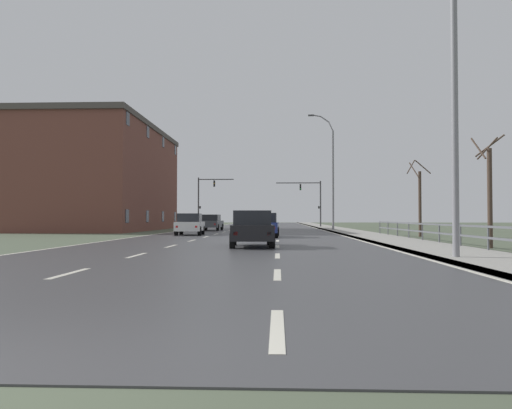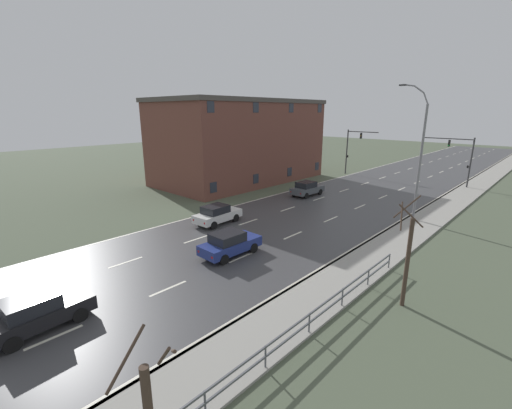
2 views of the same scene
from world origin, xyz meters
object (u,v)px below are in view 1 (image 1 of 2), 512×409
(street_lamp_midground, at_px, (331,174))
(car_far_left, at_px, (252,229))
(street_lamp_foreground, at_px, (450,71))
(traffic_signal_left, at_px, (204,195))
(traffic_signal_right, at_px, (312,196))
(car_distant, at_px, (264,225))
(car_near_right, at_px, (190,224))
(brick_building, at_px, (99,178))
(car_near_left, at_px, (212,222))

(street_lamp_midground, bearing_deg, car_far_left, -103.31)
(street_lamp_foreground, distance_m, traffic_signal_left, 51.76)
(traffic_signal_right, bearing_deg, car_distant, -99.09)
(car_far_left, relative_size, car_distant, 1.02)
(car_far_left, bearing_deg, street_lamp_foreground, -50.07)
(car_near_right, xyz_separation_m, brick_building, (-11.84, 14.35, 4.47))
(car_far_left, xyz_separation_m, car_near_right, (-5.22, 14.44, 0.00))
(car_far_left, relative_size, brick_building, 0.19)
(traffic_signal_right, height_order, car_near_right, traffic_signal_right)
(traffic_signal_right, xyz_separation_m, car_far_left, (-5.55, -43.89, -3.23))
(car_far_left, bearing_deg, traffic_signal_right, 79.43)
(traffic_signal_left, height_order, car_far_left, traffic_signal_left)
(street_lamp_foreground, relative_size, car_near_right, 2.74)
(car_far_left, distance_m, car_near_right, 15.35)
(car_near_left, bearing_deg, traffic_signal_right, 58.71)
(street_lamp_foreground, height_order, car_distant, street_lamp_foreground)
(traffic_signal_left, distance_m, brick_building, 16.73)
(street_lamp_midground, distance_m, traffic_signal_right, 17.63)
(street_lamp_midground, height_order, car_distant, street_lamp_midground)
(street_lamp_foreground, xyz_separation_m, traffic_signal_left, (-14.59, 49.64, -1.44))
(car_near_right, height_order, car_distant, same)
(traffic_signal_left, relative_size, car_distant, 1.56)
(street_lamp_foreground, height_order, car_near_right, street_lamp_foreground)
(traffic_signal_right, bearing_deg, car_near_right, -110.09)
(street_lamp_midground, relative_size, car_distant, 2.70)
(traffic_signal_right, distance_m, car_near_left, 19.91)
(traffic_signal_right, bearing_deg, traffic_signal_left, -176.45)
(car_near_left, distance_m, car_far_left, 28.08)
(traffic_signal_left, xyz_separation_m, car_near_right, (3.13, -28.59, -3.39))
(traffic_signal_left, relative_size, car_far_left, 1.54)
(traffic_signal_left, bearing_deg, brick_building, -121.44)
(car_distant, bearing_deg, traffic_signal_left, 106.07)
(traffic_signal_right, distance_m, brick_building, 27.22)
(street_lamp_midground, xyz_separation_m, traffic_signal_right, (-0.67, 17.56, -1.42))
(street_lamp_foreground, relative_size, traffic_signal_left, 1.78)
(car_far_left, distance_m, brick_building, 33.76)
(car_near_left, bearing_deg, street_lamp_foreground, -68.73)
(car_near_right, distance_m, brick_building, 19.13)
(street_lamp_midground, distance_m, traffic_signal_left, 22.21)
(traffic_signal_left, xyz_separation_m, car_far_left, (8.35, -43.02, -3.39))
(street_lamp_foreground, distance_m, car_distant, 19.02)
(car_near_right, relative_size, car_distant, 1.01)
(street_lamp_foreground, xyz_separation_m, car_far_left, (-6.23, 6.61, -4.83))
(street_lamp_foreground, bearing_deg, brick_building, 123.35)
(street_lamp_foreground, distance_m, car_near_left, 36.41)
(car_near_right, bearing_deg, car_far_left, -73.08)
(car_far_left, height_order, car_near_right, same)
(street_lamp_midground, relative_size, traffic_signal_left, 1.72)
(street_lamp_midground, height_order, car_near_right, street_lamp_midground)
(street_lamp_midground, bearing_deg, traffic_signal_right, 92.20)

